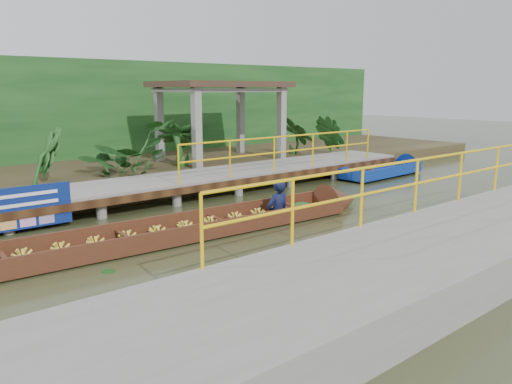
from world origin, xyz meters
TOP-DOWN VIEW (x-y plane):
  - ground at (0.00, 0.00)m, footprint 80.00×80.00m
  - land_strip at (0.00, 7.50)m, footprint 30.00×8.00m
  - far_dock at (0.02, 3.43)m, footprint 16.00×2.06m
  - near_dock at (1.00, -4.20)m, footprint 18.00×2.40m
  - pavilion at (3.00, 6.30)m, footprint 4.40×3.00m
  - foliage_backdrop at (0.00, 10.00)m, footprint 30.00×0.80m
  - vendor_boat at (-2.20, 0.17)m, footprint 10.33×1.60m
  - moored_blue_boat at (7.58, 2.07)m, footprint 4.01×1.24m
  - tropical_plants at (0.84, 5.30)m, footprint 14.29×1.29m

SIDE VIEW (x-z plane):
  - ground at x=0.00m, z-range 0.00..0.00m
  - moored_blue_boat at x=7.58m, z-range -0.30..0.64m
  - land_strip at x=0.00m, z-range 0.00..0.45m
  - vendor_boat at x=-2.20m, z-range -0.85..1.30m
  - near_dock at x=1.00m, z-range -0.56..1.16m
  - far_dock at x=0.02m, z-range -0.35..1.30m
  - tropical_plants at x=0.84m, z-range 0.45..2.06m
  - foliage_backdrop at x=0.00m, z-range 0.00..4.00m
  - pavilion at x=3.00m, z-range 1.32..4.32m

